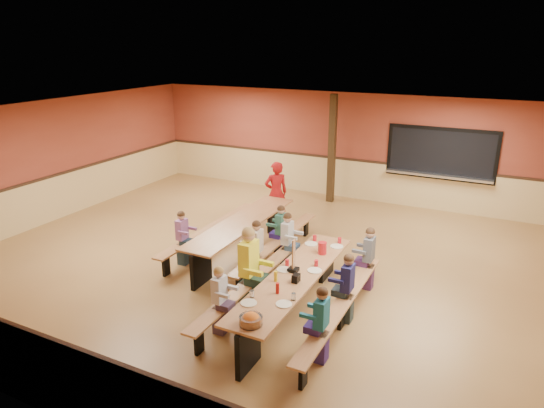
% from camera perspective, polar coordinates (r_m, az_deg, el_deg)
% --- Properties ---
extents(ground, '(12.00, 12.00, 0.00)m').
position_cam_1_polar(ground, '(10.08, -0.73, -6.90)').
color(ground, brown).
rests_on(ground, ground).
extents(room_envelope, '(12.04, 10.04, 3.02)m').
position_cam_1_polar(room_envelope, '(9.80, -0.75, -3.26)').
color(room_envelope, brown).
rests_on(room_envelope, ground).
extents(kitchen_pass_through, '(2.78, 0.28, 1.38)m').
position_cam_1_polar(kitchen_pass_through, '(13.44, 19.24, 5.36)').
color(kitchen_pass_through, black).
rests_on(kitchen_pass_through, ground).
extents(structural_post, '(0.18, 0.18, 3.00)m').
position_cam_1_polar(structural_post, '(13.53, 7.07, 6.40)').
color(structural_post, black).
rests_on(structural_post, ground).
extents(cafeteria_table_main, '(1.91, 3.70, 0.74)m').
position_cam_1_polar(cafeteria_table_main, '(8.05, 2.61, -9.75)').
color(cafeteria_table_main, '#A36B40').
rests_on(cafeteria_table_main, ground).
extents(cafeteria_table_second, '(1.91, 3.70, 0.74)m').
position_cam_1_polar(cafeteria_table_second, '(10.31, -3.53, -3.15)').
color(cafeteria_table_second, '#A36B40').
rests_on(cafeteria_table_second, ground).
extents(seated_child_white_left, '(0.33, 0.27, 1.12)m').
position_cam_1_polar(seated_child_white_left, '(7.64, -6.17, -11.24)').
color(seated_child_white_left, silver).
rests_on(seated_child_white_left, ground).
extents(seated_adult_yellow, '(0.47, 0.39, 1.42)m').
position_cam_1_polar(seated_adult_yellow, '(8.27, -2.74, -7.51)').
color(seated_adult_yellow, '#FFFA2D').
rests_on(seated_adult_yellow, ground).
extents(seated_child_grey_left, '(0.35, 0.29, 1.18)m').
position_cam_1_polar(seated_child_grey_left, '(9.58, 1.81, -4.48)').
color(seated_child_grey_left, silver).
rests_on(seated_child_grey_left, ground).
extents(seated_child_teal_right, '(0.34, 0.28, 1.15)m').
position_cam_1_polar(seated_child_teal_right, '(7.02, 5.79, -14.02)').
color(seated_child_teal_right, '#1C6986').
rests_on(seated_child_teal_right, ground).
extents(seated_child_navy_right, '(0.35, 0.29, 1.17)m').
position_cam_1_polar(seated_child_navy_right, '(7.97, 8.83, -9.81)').
color(seated_child_navy_right, '#1B1A4C').
rests_on(seated_child_navy_right, ground).
extents(seated_child_char_right, '(0.35, 0.29, 1.18)m').
position_cam_1_polar(seated_child_char_right, '(9.04, 11.28, -6.34)').
color(seated_child_char_right, '#555A61').
rests_on(seated_child_char_right, ground).
extents(seated_child_purple_sec, '(0.33, 0.27, 1.13)m').
position_cam_1_polar(seated_child_purple_sec, '(9.96, -10.49, -4.00)').
color(seated_child_purple_sec, '#9A5D9C').
rests_on(seated_child_purple_sec, ground).
extents(seated_child_green_sec, '(0.34, 0.28, 1.14)m').
position_cam_1_polar(seated_child_green_sec, '(10.07, 1.04, -3.36)').
color(seated_child_green_sec, '#2D6151').
rests_on(seated_child_green_sec, ground).
extents(seated_child_tan_sec, '(0.35, 0.29, 1.17)m').
position_cam_1_polar(seated_child_tan_sec, '(9.20, -1.82, -5.51)').
color(seated_child_tan_sec, beige).
rests_on(seated_child_tan_sec, ground).
extents(standing_woman, '(0.68, 0.67, 1.59)m').
position_cam_1_polar(standing_woman, '(11.90, 0.47, 1.30)').
color(standing_woman, '#A51214').
rests_on(standing_woman, ground).
extents(punch_pitcher, '(0.16, 0.16, 0.22)m').
position_cam_1_polar(punch_pitcher, '(8.71, 5.94, -5.17)').
color(punch_pitcher, red).
rests_on(punch_pitcher, cafeteria_table_main).
extents(chip_bowl, '(0.32, 0.32, 0.15)m').
position_cam_1_polar(chip_bowl, '(6.68, -2.50, -13.41)').
color(chip_bowl, orange).
rests_on(chip_bowl, cafeteria_table_main).
extents(napkin_dispenser, '(0.10, 0.14, 0.13)m').
position_cam_1_polar(napkin_dispenser, '(7.73, 2.84, -8.71)').
color(napkin_dispenser, black).
rests_on(napkin_dispenser, cafeteria_table_main).
extents(condiment_mustard, '(0.06, 0.06, 0.17)m').
position_cam_1_polar(condiment_mustard, '(7.73, 0.44, -8.51)').
color(condiment_mustard, yellow).
rests_on(condiment_mustard, cafeteria_table_main).
extents(condiment_ketchup, '(0.06, 0.06, 0.17)m').
position_cam_1_polar(condiment_ketchup, '(7.39, 0.65, -9.89)').
color(condiment_ketchup, '#B2140F').
rests_on(condiment_ketchup, cafeteria_table_main).
extents(table_paddle, '(0.16, 0.16, 0.56)m').
position_cam_1_polar(table_paddle, '(8.02, 2.54, -7.04)').
color(table_paddle, black).
rests_on(table_paddle, cafeteria_table_main).
extents(place_settings, '(0.65, 3.30, 0.11)m').
position_cam_1_polar(place_settings, '(7.93, 2.64, -8.04)').
color(place_settings, beige).
rests_on(place_settings, cafeteria_table_main).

